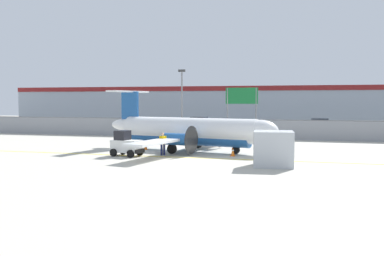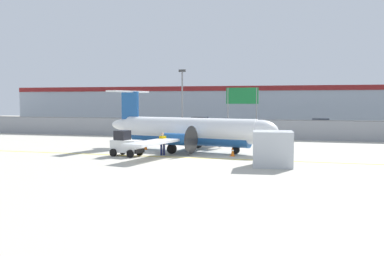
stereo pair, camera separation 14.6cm
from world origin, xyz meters
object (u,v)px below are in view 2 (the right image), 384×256
at_px(baggage_tug, 126,144).
at_px(parked_car_2, 199,122).
at_px(traffic_cone_near_left, 146,146).
at_px(cargo_container, 273,149).
at_px(parked_car_6, 322,124).
at_px(commuter_airplane, 192,131).
at_px(highway_sign, 242,100).
at_px(parked_car_1, 160,125).
at_px(parked_car_5, 293,128).
at_px(parked_car_0, 125,124).
at_px(parked_car_3, 221,125).
at_px(apron_light_pole, 182,98).
at_px(traffic_cone_near_right, 233,152).
at_px(parked_car_7, 374,129).
at_px(ground_crew_worker, 163,143).
at_px(parked_car_4, 249,126).

xyz_separation_m(baggage_tug, parked_car_2, (-2.18, 30.74, 0.04)).
distance_m(baggage_tug, traffic_cone_near_left, 4.25).
xyz_separation_m(cargo_container, parked_car_6, (3.91, 32.65, -0.21)).
distance_m(commuter_airplane, highway_sign, 14.63).
distance_m(parked_car_1, parked_car_5, 17.18).
bearing_deg(parked_car_0, baggage_tug, -66.86).
relative_size(parked_car_3, highway_sign, 0.78).
relative_size(parked_car_0, apron_light_pole, 0.58).
distance_m(cargo_container, parked_car_5, 23.78).
xyz_separation_m(traffic_cone_near_right, apron_light_pole, (-7.30, 11.71, 3.99)).
height_order(commuter_airplane, parked_car_7, commuter_airplane).
bearing_deg(parked_car_2, parked_car_7, 162.93).
bearing_deg(parked_car_6, parked_car_1, -159.85).
xyz_separation_m(parked_car_2, parked_car_6, (16.93, -0.40, 0.00)).
bearing_deg(parked_car_3, apron_light_pole, 84.10).
xyz_separation_m(parked_car_1, parked_car_6, (20.47, 6.39, 0.00)).
relative_size(ground_crew_worker, cargo_container, 0.66).
distance_m(parked_car_1, highway_sign, 13.25).
xyz_separation_m(parked_car_0, parked_car_2, (9.12, 5.34, 0.00)).
height_order(parked_car_5, apron_light_pole, apron_light_pole).
height_order(traffic_cone_near_right, parked_car_2, parked_car_2).
distance_m(ground_crew_worker, highway_sign, 17.98).
bearing_deg(parked_car_4, parked_car_7, -10.95).
bearing_deg(baggage_tug, apron_light_pole, 100.13).
bearing_deg(highway_sign, parked_car_5, 29.49).
height_order(ground_crew_worker, parked_car_5, same).
height_order(cargo_container, parked_car_4, cargo_container).
distance_m(traffic_cone_near_left, parked_car_0, 23.96).
distance_m(ground_crew_worker, parked_car_5, 22.24).
bearing_deg(parked_car_3, ground_crew_worker, 93.85).
height_order(parked_car_5, parked_car_7, same).
bearing_deg(parked_car_0, parked_car_2, 29.55).
relative_size(parked_car_6, highway_sign, 0.78).
bearing_deg(traffic_cone_near_right, parked_car_7, 58.71).
xyz_separation_m(baggage_tug, apron_light_pole, (0.33, 13.65, 3.45)).
distance_m(parked_car_0, parked_car_4, 17.22).
xyz_separation_m(ground_crew_worker, apron_light_pole, (-2.18, 12.61, 3.35)).
xyz_separation_m(traffic_cone_near_left, highway_sign, (5.97, 14.19, 3.83)).
xyz_separation_m(commuter_airplane, highway_sign, (1.95, 14.27, 2.54)).
distance_m(cargo_container, parked_car_1, 31.05).
height_order(ground_crew_worker, parked_car_7, same).
height_order(baggage_tug, parked_car_3, baggage_tug).
relative_size(baggage_tug, ground_crew_worker, 1.47).
bearing_deg(parked_car_4, traffic_cone_near_left, -111.46).
distance_m(cargo_container, highway_sign, 21.52).
bearing_deg(parked_car_6, traffic_cone_near_left, -116.82).
bearing_deg(parked_car_5, parked_car_0, 172.21).
bearing_deg(parked_car_7, baggage_tug, -131.52).
relative_size(ground_crew_worker, parked_car_2, 0.40).
distance_m(traffic_cone_near_left, parked_car_4, 20.78).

